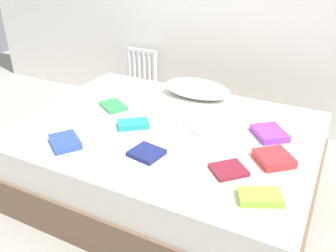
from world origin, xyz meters
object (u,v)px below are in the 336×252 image
textbook_navy (147,153)px  textbook_blue (65,142)px  textbook_white (199,128)px  textbook_purple (270,133)px  textbook_green (113,106)px  textbook_red (274,158)px  pillow (197,89)px  radiator (142,73)px  bed (165,158)px  textbook_maroon (229,170)px  textbook_lime (260,197)px  textbook_teal (133,124)px

textbook_navy → textbook_blue: textbook_blue is taller
textbook_white → textbook_purple: size_ratio=0.94×
textbook_green → textbook_red: size_ratio=1.12×
textbook_green → textbook_navy: size_ratio=1.20×
pillow → radiator: bearing=144.2°
textbook_white → textbook_red: 0.54m
bed → textbook_maroon: textbook_maroon is taller
textbook_lime → textbook_white: size_ratio=1.02×
textbook_teal → textbook_purple: (0.84, 0.28, 0.00)m
textbook_green → textbook_purple: bearing=35.3°
textbook_green → textbook_red: bearing=21.5°
textbook_lime → textbook_navy: textbook_lime is taller
pillow → textbook_purple: pillow is taller
bed → textbook_blue: bearing=-131.0°
pillow → textbook_navy: 0.93m
bed → textbook_purple: textbook_purple is taller
textbook_green → textbook_blue: textbook_blue is taller
textbook_green → textbook_purple: (1.13, 0.09, 0.01)m
radiator → textbook_maroon: (1.44, -1.51, 0.15)m
textbook_purple → textbook_blue: bearing=-97.2°
textbook_blue → textbook_lime: bearing=35.6°
bed → textbook_teal: textbook_teal is taller
radiator → textbook_green: 1.19m
bed → textbook_blue: (-0.43, -0.49, 0.27)m
pillow → textbook_teal: 0.68m
radiator → textbook_maroon: radiator is taller
textbook_white → textbook_red: size_ratio=1.09×
bed → radiator: (-0.89, 1.20, 0.12)m
radiator → textbook_purple: size_ratio=2.40×
textbook_blue → textbook_red: size_ratio=1.11×
textbook_navy → textbook_white: bearing=79.8°
bed → textbook_navy: bearing=-78.7°
textbook_lime → textbook_teal: same height
textbook_lime → textbook_red: textbook_red is taller
bed → textbook_lime: (0.76, -0.47, 0.27)m
pillow → textbook_maroon: pillow is taller
pillow → textbook_red: size_ratio=2.84×
pillow → textbook_white: 0.56m
textbook_purple → textbook_blue: 1.27m
textbook_purple → textbook_red: bearing=-22.0°
textbook_lime → textbook_red: size_ratio=1.10×
textbook_green → textbook_maroon: 1.11m
bed → textbook_teal: size_ratio=9.76×
textbook_teal → textbook_red: (0.93, -0.01, 0.01)m
textbook_green → textbook_blue: (0.05, -0.59, 0.01)m
textbook_teal → textbook_white: bearing=-17.2°
pillow → textbook_maroon: (0.56, -0.87, -0.06)m
textbook_navy → textbook_red: 0.72m
pillow → textbook_white: size_ratio=2.62×
textbook_white → textbook_teal: 0.44m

